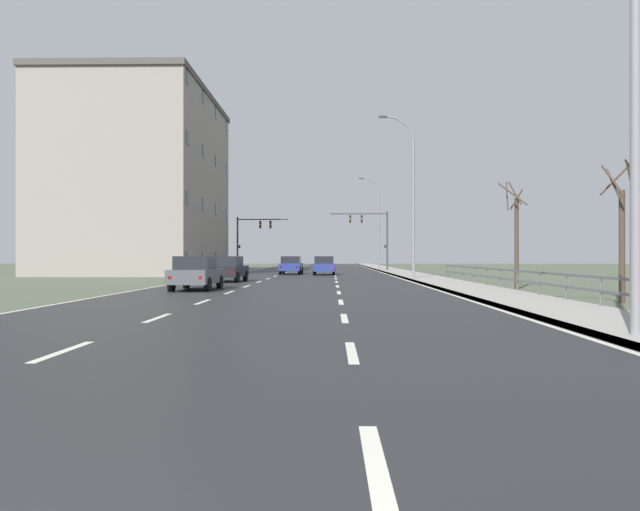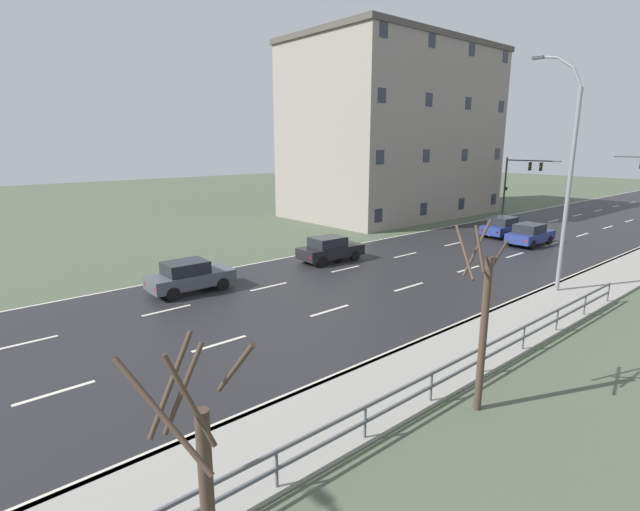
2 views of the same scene
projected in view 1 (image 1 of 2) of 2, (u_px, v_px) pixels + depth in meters
ground_plane at (307, 276)px, 50.47m from camera, size 160.00×160.00×0.12m
road_asphalt_strip at (311, 272)px, 62.46m from camera, size 14.00×120.00×0.03m
sidewalk_right at (394, 271)px, 62.32m from camera, size 3.00×120.00×0.12m
guardrail at (528, 278)px, 24.41m from camera, size 0.07×34.34×1.00m
street_lamp_foreground at (625, 61)px, 11.25m from camera, size 2.82×0.24×10.60m
street_lamp_midground at (411, 199)px, 41.56m from camera, size 2.44×0.24×11.16m
street_lamp_distant at (377, 224)px, 71.87m from camera, size 2.41×0.24×10.82m
traffic_signal_right at (373, 230)px, 64.16m from camera, size 6.06×0.36×6.29m
traffic_signal_left at (251, 234)px, 64.76m from camera, size 5.47×0.36×5.72m
car_mid_centre at (228, 269)px, 37.48m from camera, size 2.02×4.19×1.57m
car_far_right at (324, 265)px, 51.42m from camera, size 1.85×4.10×1.57m
car_distant at (196, 273)px, 28.17m from camera, size 1.92×4.14×1.57m
car_far_left at (291, 265)px, 53.05m from camera, size 1.93×4.15×1.57m
brick_building at (141, 184)px, 56.13m from camera, size 12.96×20.57×16.47m
bare_tree_near at (622, 234)px, 20.54m from camera, size 1.50×1.49×4.77m
bare_tree_mid at (516, 237)px, 29.11m from camera, size 1.32×1.58×5.20m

